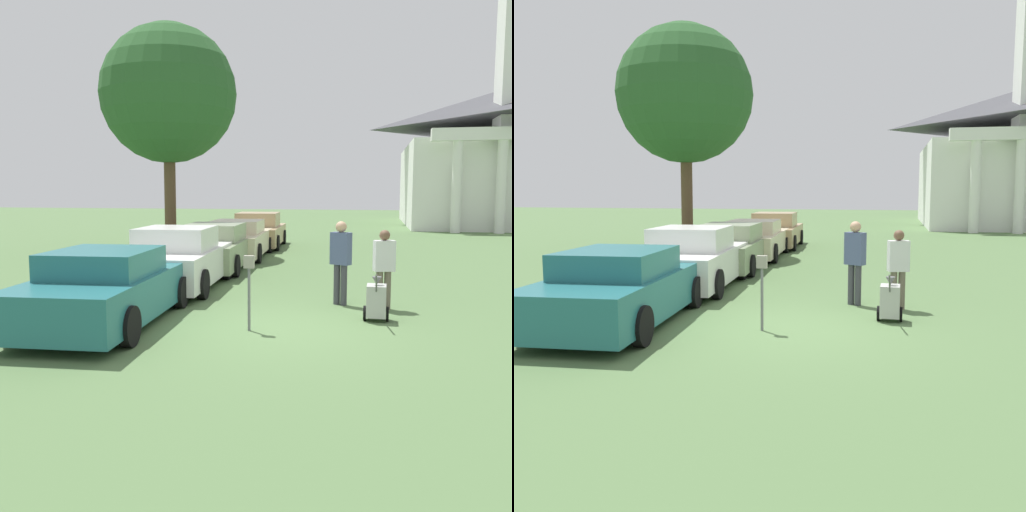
# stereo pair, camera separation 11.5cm
# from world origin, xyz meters

# --- Properties ---
(ground_plane) EXTENTS (120.00, 120.00, 0.00)m
(ground_plane) POSITION_xyz_m (0.00, 0.00, 0.00)
(ground_plane) COLOR #517042
(parked_car_teal) EXTENTS (2.30, 4.97, 1.39)m
(parked_car_teal) POSITION_xyz_m (-2.95, -0.23, 0.66)
(parked_car_teal) COLOR #23666B
(parked_car_teal) RESTS_ON ground_plane
(parked_car_white) EXTENTS (2.30, 4.72, 1.54)m
(parked_car_white) POSITION_xyz_m (-2.95, 3.69, 0.71)
(parked_car_white) COLOR silver
(parked_car_white) RESTS_ON ground_plane
(parked_car_sage) EXTENTS (2.23, 5.40, 1.42)m
(parked_car_sage) POSITION_xyz_m (-2.94, 7.20, 0.66)
(parked_car_sage) COLOR gray
(parked_car_sage) RESTS_ON ground_plane
(parked_car_cream) EXTENTS (2.29, 5.25, 1.37)m
(parked_car_cream) POSITION_xyz_m (-2.95, 10.27, 0.65)
(parked_car_cream) COLOR beige
(parked_car_cream) RESTS_ON ground_plane
(parked_car_tan) EXTENTS (2.27, 4.81, 1.49)m
(parked_car_tan) POSITION_xyz_m (-2.94, 14.05, 0.68)
(parked_car_tan) COLOR tan
(parked_car_tan) RESTS_ON ground_plane
(parking_meter) EXTENTS (0.18, 0.09, 1.33)m
(parking_meter) POSITION_xyz_m (-0.28, -0.25, 0.93)
(parking_meter) COLOR slate
(parking_meter) RESTS_ON ground_plane
(person_worker) EXTENTS (0.47, 0.39, 1.80)m
(person_worker) POSITION_xyz_m (1.17, 2.36, 1.03)
(person_worker) COLOR #3F3F47
(person_worker) RESTS_ON ground_plane
(person_supervisor) EXTENTS (0.46, 0.33, 1.65)m
(person_supervisor) POSITION_xyz_m (2.07, 2.06, 0.93)
(person_supervisor) COLOR #665B4C
(person_supervisor) RESTS_ON ground_plane
(equipment_cart) EXTENTS (0.48, 0.99, 1.00)m
(equipment_cart) POSITION_xyz_m (1.92, 0.96, 0.39)
(equipment_cart) COLOR #B2B2AD
(equipment_cart) RESTS_ON ground_plane
(church) EXTENTS (12.11, 16.45, 24.04)m
(church) POSITION_xyz_m (10.03, 32.03, 5.12)
(church) COLOR white
(church) RESTS_ON ground_plane
(shade_tree) EXTENTS (5.15, 5.15, 8.61)m
(shade_tree) POSITION_xyz_m (-5.82, 11.07, 6.01)
(shade_tree) COLOR brown
(shade_tree) RESTS_ON ground_plane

